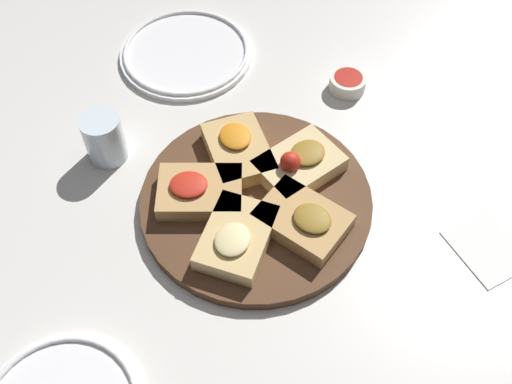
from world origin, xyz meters
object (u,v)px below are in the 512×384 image
dipping_bowl (348,82)px  serving_board (256,201)px  napkin_stack (488,247)px  plate_right (186,52)px  water_glass (104,138)px

dipping_bowl → serving_board: bearing=118.9°
serving_board → napkin_stack: size_ratio=3.25×
serving_board → dipping_bowl: (0.15, -0.27, 0.01)m
serving_board → plate_right: (0.38, -0.05, -0.00)m
plate_right → water_glass: size_ratio=2.92×
water_glass → dipping_bowl: bearing=-97.5°
plate_right → dipping_bowl: 0.32m
water_glass → dipping_bowl: water_glass is taller
serving_board → napkin_stack: 0.37m
serving_board → water_glass: bearing=39.5°
plate_right → napkin_stack: size_ratio=2.26×
serving_board → napkin_stack: bearing=-131.0°
plate_right → dipping_bowl: bearing=-134.8°
plate_right → water_glass: water_glass is taller
water_glass → serving_board: bearing=-140.5°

